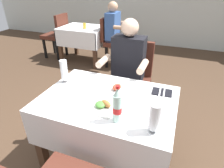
% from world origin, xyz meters
% --- Properties ---
extents(ground_plane, '(11.00, 11.00, 0.00)m').
position_xyz_m(ground_plane, '(0.00, 0.00, 0.00)').
color(ground_plane, '#473323').
extents(main_dining_table, '(1.12, 0.80, 0.74)m').
position_xyz_m(main_dining_table, '(0.07, 0.01, 0.57)').
color(main_dining_table, white).
rests_on(main_dining_table, ground).
extents(chair_far_diner_seat, '(0.44, 0.50, 0.97)m').
position_xyz_m(chair_far_diner_seat, '(0.07, 0.80, 0.55)').
color(chair_far_diner_seat, '#4C2319').
rests_on(chair_far_diner_seat, ground).
extents(seated_diner_far, '(0.50, 0.46, 1.26)m').
position_xyz_m(seated_diner_far, '(0.03, 0.69, 0.71)').
color(seated_diner_far, '#282D42').
rests_on(seated_diner_far, ground).
extents(plate_near_camera, '(0.23, 0.23, 0.06)m').
position_xyz_m(plate_near_camera, '(0.08, -0.13, 0.76)').
color(plate_near_camera, white).
rests_on(plate_near_camera, main_dining_table).
extents(plate_far_diner, '(0.24, 0.24, 0.07)m').
position_xyz_m(plate_far_diner, '(0.10, 0.14, 0.76)').
color(plate_far_diner, white).
rests_on(plate_far_diner, main_dining_table).
extents(beer_glass_left, '(0.07, 0.07, 0.21)m').
position_xyz_m(beer_glass_left, '(0.50, -0.26, 0.85)').
color(beer_glass_left, white).
rests_on(beer_glass_left, main_dining_table).
extents(beer_glass_middle, '(0.07, 0.07, 0.22)m').
position_xyz_m(beer_glass_middle, '(-0.41, 0.12, 0.86)').
color(beer_glass_middle, white).
rests_on(beer_glass_middle, main_dining_table).
extents(cola_bottle_primary, '(0.06, 0.06, 0.28)m').
position_xyz_m(cola_bottle_primary, '(0.24, -0.24, 0.87)').
color(cola_bottle_primary, silver).
rests_on(cola_bottle_primary, main_dining_table).
extents(napkin_cutlery_set, '(0.18, 0.19, 0.01)m').
position_xyz_m(napkin_cutlery_set, '(0.49, 0.26, 0.75)').
color(napkin_cutlery_set, black).
rests_on(napkin_cutlery_set, main_dining_table).
extents(background_dining_table, '(0.92, 0.74, 0.74)m').
position_xyz_m(background_dining_table, '(-1.40, 2.30, 0.55)').
color(background_dining_table, white).
rests_on(background_dining_table, ground).
extents(background_chair_left, '(0.50, 0.44, 0.97)m').
position_xyz_m(background_chair_left, '(-2.07, 2.30, 0.55)').
color(background_chair_left, '#4C2319').
rests_on(background_chair_left, ground).
extents(background_chair_right, '(0.50, 0.44, 0.97)m').
position_xyz_m(background_chair_right, '(-0.73, 2.30, 0.55)').
color(background_chair_right, '#4C2319').
rests_on(background_chair_right, ground).
extents(background_patron, '(0.46, 0.50, 1.26)m').
position_xyz_m(background_patron, '(-0.68, 2.30, 0.71)').
color(background_patron, '#282D42').
rests_on(background_patron, ground).
extents(background_table_tumbler, '(0.06, 0.06, 0.11)m').
position_xyz_m(background_table_tumbler, '(-1.30, 2.19, 0.80)').
color(background_table_tumbler, gold).
rests_on(background_table_tumbler, background_dining_table).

